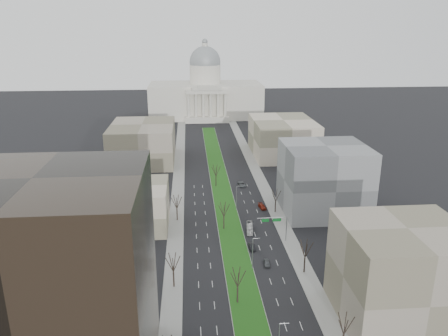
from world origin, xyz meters
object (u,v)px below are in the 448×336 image
car_grey_near (267,263)px  car_grey_far (242,184)px  car_black (252,247)px  box_van (250,228)px  car_red (262,206)px

car_grey_near → car_grey_far: 63.08m
car_black → car_grey_far: size_ratio=0.82×
car_black → box_van: bearing=84.5°
car_black → box_van: (0.92, 11.70, 0.36)m
car_grey_far → box_van: bearing=-101.7°
car_grey_far → box_van: (-2.53, -41.85, 0.34)m
car_grey_near → car_red: bearing=86.3°
car_grey_near → box_van: size_ratio=0.50×
car_red → car_grey_far: size_ratio=0.89×
car_black → box_van: size_ratio=0.57×
car_red → box_van: 19.45m
car_grey_near → box_van: box_van is taller
car_grey_far → car_black: bearing=-102.0°
car_black → car_grey_far: car_grey_far is taller
car_grey_near → car_grey_far: size_ratio=0.72×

